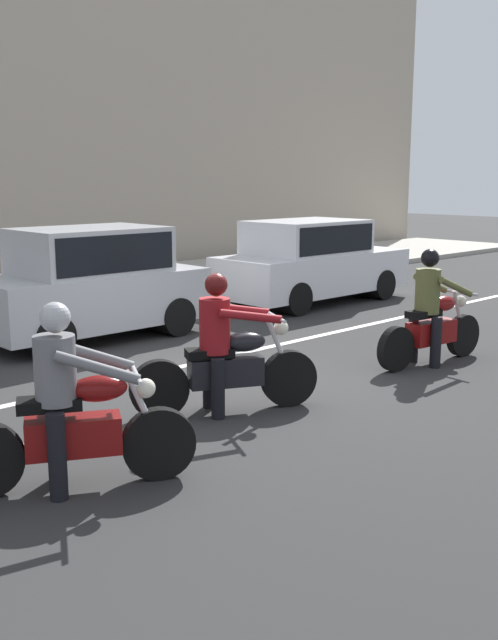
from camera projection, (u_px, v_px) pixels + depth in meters
The scene contains 7 objects.
ground_plane at pixel (211, 383), 9.31m from camera, with size 80.00×80.00×0.00m, color #2D2D2D.
lane_marking_stripe at pixel (182, 366), 10.11m from camera, with size 18.00×0.14×0.01m, color silver.
motorcycle_with_rider_olive at pixel (431, 317), 10.18m from camera, with size 2.05×0.71×1.62m.
motorcycle_with_rider_crimson at pixel (224, 356), 8.05m from camera, with size 1.97×1.11×1.57m.
motorcycle_with_rider_gray at pixel (71, 414), 6.05m from camera, with size 1.87×1.11×1.60m.
parked_sedan_white at pixel (311, 261), 15.13m from camera, with size 4.35×1.82×1.72m.
parked_hatchback_silver at pixel (91, 282), 11.71m from camera, with size 3.63×1.76×1.80m.
Camera 1 is at (-5.85, -6.84, 2.58)m, focal length 40.99 mm.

